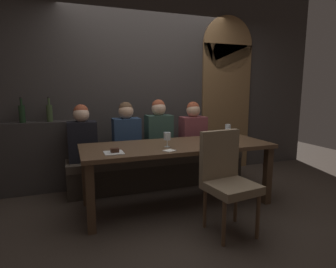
{
  "coord_description": "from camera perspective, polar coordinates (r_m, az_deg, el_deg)",
  "views": [
    {
      "loc": [
        -1.19,
        -2.95,
        1.39
      ],
      "look_at": [
        -0.06,
        0.16,
        0.84
      ],
      "focal_mm": 29.65,
      "sensor_mm": 36.0,
      "label": 1
    }
  ],
  "objects": [
    {
      "name": "folded_napkin",
      "position": [
        2.89,
        0.3,
        -3.45
      ],
      "size": [
        0.14,
        0.14,
        0.01
      ],
      "primitive_type": "cube",
      "rotation": [
        0.0,
        0.0,
        0.43
      ],
      "color": "silver",
      "rests_on": "dining_table"
    },
    {
      "name": "back_counter",
      "position": [
        4.11,
        -24.56,
        -4.3
      ],
      "size": [
        1.1,
        0.28,
        0.95
      ],
      "primitive_type": "cube",
      "color": "#2F2B29",
      "rests_on": "ground"
    },
    {
      "name": "espresso_cup",
      "position": [
        3.57,
        11.76,
        -0.82
      ],
      "size": [
        0.12,
        0.12,
        0.06
      ],
      "color": "white",
      "rests_on": "dining_table"
    },
    {
      "name": "chair_near_side",
      "position": [
        2.77,
        11.87,
        -8.23
      ],
      "size": [
        0.49,
        0.49,
        0.98
      ],
      "color": "brown",
      "rests_on": "ground"
    },
    {
      "name": "diner_far_end",
      "position": [
        3.91,
        -1.91,
        1.06
      ],
      "size": [
        0.36,
        0.24,
        0.78
      ],
      "color": "#2D473D",
      "rests_on": "banquette_bench"
    },
    {
      "name": "back_wall_tiled",
      "position": [
        4.34,
        -4.15,
        10.86
      ],
      "size": [
        6.0,
        0.12,
        3.0
      ],
      "primitive_type": "cube",
      "color": "#383330",
      "rests_on": "ground"
    },
    {
      "name": "diner_bearded",
      "position": [
        3.78,
        -8.55,
        0.48
      ],
      "size": [
        0.36,
        0.24,
        0.76
      ],
      "color": "navy",
      "rests_on": "banquette_bench"
    },
    {
      "name": "banquette_bench",
      "position": [
        4.01,
        -1.88,
        -7.4
      ],
      "size": [
        2.5,
        0.44,
        0.45
      ],
      "color": "#312A23",
      "rests_on": "ground"
    },
    {
      "name": "dining_table",
      "position": [
        3.27,
        1.93,
        -3.61
      ],
      "size": [
        2.2,
        0.84,
        0.74
      ],
      "color": "#493422",
      "rests_on": "ground"
    },
    {
      "name": "dessert_plate",
      "position": [
        2.85,
        -11.02,
        -3.63
      ],
      "size": [
        0.19,
        0.19,
        0.05
      ],
      "color": "white",
      "rests_on": "dining_table"
    },
    {
      "name": "wine_bottle_dark_red",
      "position": [
        4.02,
        -27.82,
        3.8
      ],
      "size": [
        0.08,
        0.08,
        0.33
      ],
      "color": "black",
      "rests_on": "back_counter"
    },
    {
      "name": "wine_glass_near_right",
      "position": [
        3.85,
        12.22,
        1.21
      ],
      "size": [
        0.08,
        0.08,
        0.16
      ],
      "color": "silver",
      "rests_on": "dining_table"
    },
    {
      "name": "wine_glass_far_right",
      "position": [
        3.08,
        -0.17,
        -0.52
      ],
      "size": [
        0.08,
        0.08,
        0.16
      ],
      "color": "silver",
      "rests_on": "dining_table"
    },
    {
      "name": "arched_door",
      "position": [
        4.82,
        11.91,
        8.94
      ],
      "size": [
        0.9,
        0.05,
        2.55
      ],
      "color": "brown",
      "rests_on": "ground"
    },
    {
      "name": "wine_glass_far_left",
      "position": [
        3.4,
        12.39,
        0.19
      ],
      "size": [
        0.08,
        0.08,
        0.16
      ],
      "color": "silver",
      "rests_on": "dining_table"
    },
    {
      "name": "diner_near_end",
      "position": [
        4.06,
        5.15,
        1.08
      ],
      "size": [
        0.36,
        0.24,
        0.75
      ],
      "color": "brown",
      "rests_on": "banquette_bench"
    },
    {
      "name": "wine_bottle_pale_label",
      "position": [
        3.99,
        -23.18,
        4.09
      ],
      "size": [
        0.08,
        0.08,
        0.33
      ],
      "color": "#384728",
      "rests_on": "back_counter"
    },
    {
      "name": "ground",
      "position": [
        3.47,
        1.87,
        -14.16
      ],
      "size": [
        9.0,
        9.0,
        0.0
      ],
      "primitive_type": "plane",
      "color": "#382D26"
    },
    {
      "name": "diner_redhead",
      "position": [
        3.73,
        -17.23,
        -0.14
      ],
      "size": [
        0.36,
        0.24,
        0.74
      ],
      "color": "black",
      "rests_on": "banquette_bench"
    }
  ]
}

